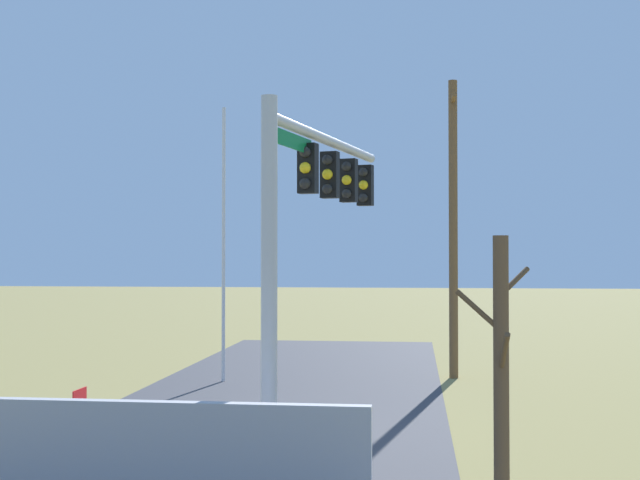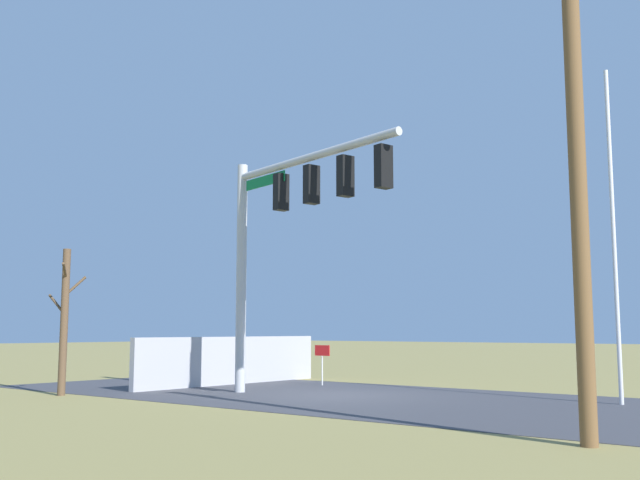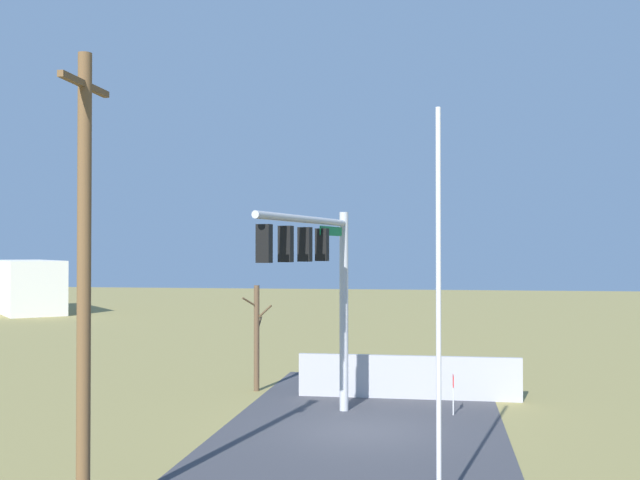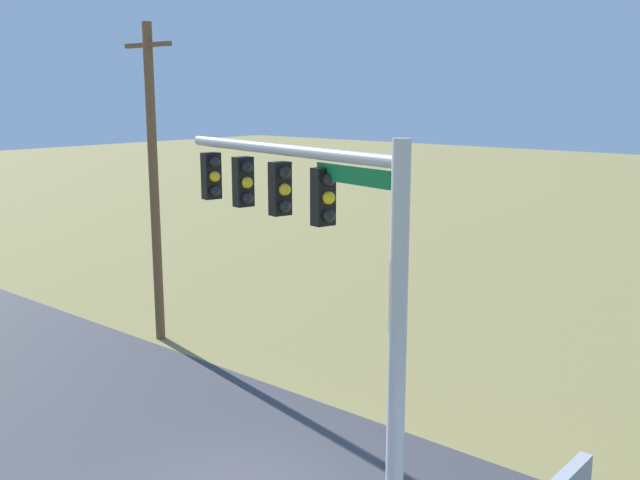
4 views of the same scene
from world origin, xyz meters
name	(u,v)px [view 3 (image 3 of 4)]	position (x,y,z in m)	size (l,w,h in m)	color
ground_plane	(362,431)	(0.00, 0.00, 0.00)	(160.00, 160.00, 0.00)	olive
road_surface	(345,472)	(-4.00, 0.00, 0.01)	(28.00, 8.00, 0.01)	#3D3D42
sidewalk_corner	(348,404)	(3.64, 0.84, 0.00)	(6.00, 6.00, 0.01)	#B7B5AD
retaining_fence	(408,377)	(4.93, -1.10, 0.74)	(0.20, 7.60, 1.48)	#A8A8AD
signal_mast	(319,269)	(0.62, 1.31, 4.54)	(6.24, 1.65, 6.29)	#B2B5BA
flagpole	(439,310)	(-6.49, -2.14, 3.92)	(0.10, 0.10, 7.84)	silver
utility_pole	(84,277)	(-7.97, 4.42, 4.56)	(1.90, 0.26, 8.78)	brown
bare_tree	(257,336)	(5.60, 4.39, 1.97)	(1.27, 1.02, 3.81)	brown
open_sign	(453,386)	(2.48, -2.57, 0.91)	(0.56, 0.04, 1.22)	silver
distant_building	(26,286)	(37.34, 31.68, 2.15)	(11.32, 4.25, 4.31)	silver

